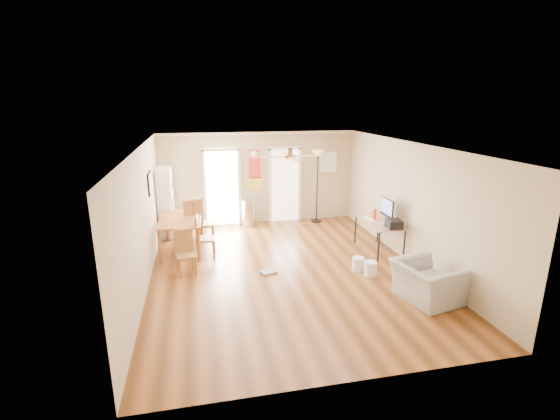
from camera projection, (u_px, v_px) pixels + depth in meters
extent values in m
plane|color=brown|center=(286.00, 270.00, 8.30)|extent=(7.00, 7.00, 0.00)
cube|color=red|center=(254.00, 170.00, 11.14)|extent=(0.46, 0.03, 1.10)
cube|color=white|center=(328.00, 162.00, 11.52)|extent=(0.50, 0.04, 0.60)
cube|color=black|center=(150.00, 183.00, 8.62)|extent=(0.04, 0.66, 0.48)
cylinder|color=silver|center=(248.00, 213.00, 11.18)|extent=(0.43, 0.43, 0.74)
cube|color=white|center=(369.00, 219.00, 9.31)|extent=(0.14, 0.42, 0.02)
cube|color=black|center=(394.00, 224.00, 8.66)|extent=(0.35, 0.39, 0.18)
cylinder|color=#D54013|center=(374.00, 214.00, 9.25)|extent=(0.10, 0.10, 0.26)
cylinder|color=white|center=(358.00, 264.00, 8.26)|extent=(0.29, 0.29, 0.28)
cylinder|color=white|center=(370.00, 269.00, 8.02)|extent=(0.30, 0.30, 0.30)
cube|color=gray|center=(268.00, 272.00, 8.17)|extent=(0.35, 0.31, 0.04)
imported|color=#9D9C98|center=(426.00, 282.00, 6.98)|extent=(1.12, 1.22, 0.69)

